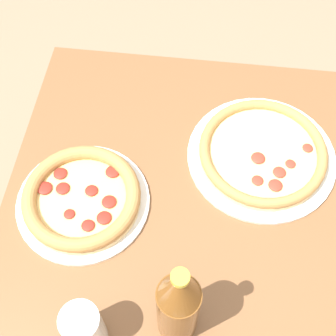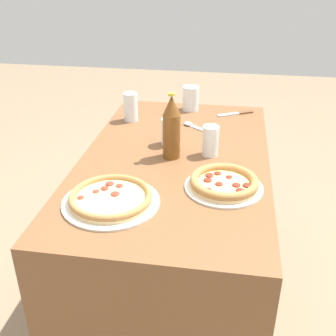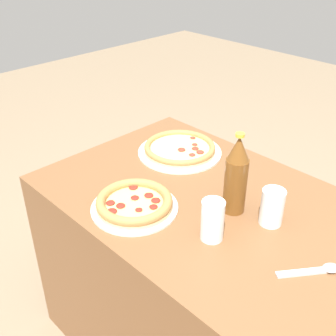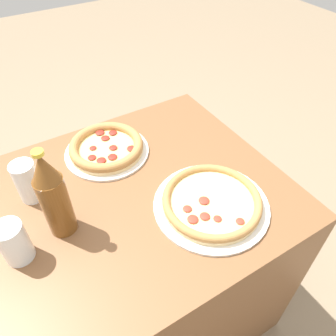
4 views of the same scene
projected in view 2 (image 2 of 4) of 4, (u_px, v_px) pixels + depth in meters
ground_plane at (174, 293)px, 2.01m from camera, size 8.00×8.00×0.00m
table at (174, 231)px, 1.84m from camera, size 1.28×0.74×0.73m
pizza_veggie at (224, 183)px, 1.44m from camera, size 0.27×0.27×0.04m
pizza_margherita at (111, 198)px, 1.36m from camera, size 0.32×0.32×0.04m
glass_water at (169, 133)px, 1.75m from camera, size 0.07×0.07×0.11m
glass_lemonade at (191, 99)px, 2.12m from camera, size 0.08×0.08×0.12m
glass_iced_tea at (131, 108)px, 1.99m from camera, size 0.07×0.07×0.14m
glass_cola at (210, 142)px, 1.66m from camera, size 0.07×0.07×0.12m
beer_bottle at (172, 128)px, 1.61m from camera, size 0.07×0.07×0.26m
knife at (237, 113)px, 2.09m from camera, size 0.11×0.18×0.01m
spoon at (193, 126)px, 1.94m from camera, size 0.12×0.15×0.02m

